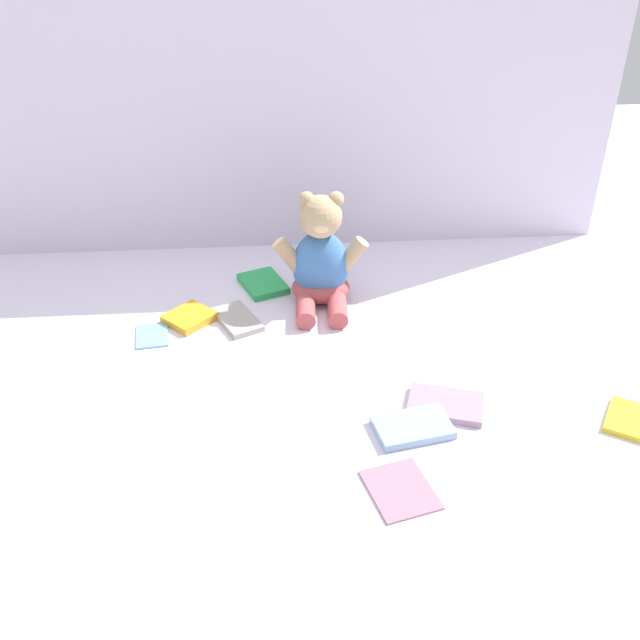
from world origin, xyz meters
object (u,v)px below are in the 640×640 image
book_case_8 (413,427)px  book_case_7 (190,318)px  teddy_bear (321,263)px  book_case_4 (400,489)px  book_case_1 (445,405)px  book_case_5 (263,284)px  book_case_0 (152,335)px  book_case_2 (627,419)px  book_case_3 (237,319)px  book_case_6 (326,263)px

book_case_8 → book_case_7: bearing=-144.3°
teddy_bear → book_case_4: size_ratio=2.17×
book_case_4 → book_case_8: (0.05, 0.14, 0.00)m
teddy_bear → book_case_1: bearing=-60.7°
book_case_1 → book_case_8: book_case_8 is taller
teddy_bear → book_case_5: teddy_bear is taller
book_case_0 → book_case_2: book_case_2 is taller
book_case_5 → book_case_7: (-0.16, -0.14, 0.00)m
book_case_0 → book_case_5: (0.24, 0.19, 0.00)m
book_case_1 → book_case_4: 0.23m
book_case_3 → book_case_8: 0.49m
book_case_1 → book_case_7: book_case_7 is taller
book_case_1 → book_case_2: size_ratio=1.33×
book_case_2 → book_case_5: size_ratio=0.86×
book_case_6 → book_case_5: bearing=82.3°
book_case_3 → book_case_7: book_case_7 is taller
book_case_8 → book_case_6: bearing=178.1°
book_case_1 → book_case_8: bearing=-33.6°
book_case_0 → book_case_5: bearing=-147.6°
book_case_1 → book_case_2: bearing=96.3°
book_case_4 → book_case_7: book_case_7 is taller
book_case_0 → book_case_4: size_ratio=0.76×
book_case_4 → book_case_3: bearing=-77.6°
book_case_0 → book_case_3: bearing=-173.3°
book_case_5 → book_case_3: bearing=47.4°
teddy_bear → book_case_1: size_ratio=1.90×
book_case_4 → book_case_6: book_case_6 is taller
book_case_5 → book_case_7: 0.21m
teddy_bear → book_case_6: bearing=84.2°
book_case_0 → book_case_6: book_case_6 is taller
teddy_bear → book_case_3: bearing=-153.9°
teddy_bear → book_case_6: (0.03, 0.16, -0.09)m
book_case_4 → book_case_8: 0.15m
book_case_0 → book_case_8: book_case_8 is taller
book_case_2 → teddy_bear: bearing=170.7°
book_case_0 → book_case_8: size_ratio=0.68×
book_case_4 → book_case_6: 0.77m
book_case_0 → book_case_8: 0.60m
teddy_bear → book_case_0: 0.40m
book_case_1 → teddy_bear: bearing=-136.3°
book_case_8 → teddy_bear: bearing=-175.8°
book_case_3 → book_case_5: book_case_5 is taller
book_case_2 → book_case_7: (-0.81, 0.40, 0.00)m
book_case_6 → book_case_7: 0.39m
book_case_4 → book_case_7: 0.65m
book_case_4 → book_case_5: (-0.21, 0.67, 0.00)m
book_case_4 → book_case_5: 0.71m
teddy_bear → book_case_7: (-0.29, -0.07, -0.09)m
book_case_2 → book_case_8: 0.39m
book_case_2 → book_case_7: book_case_7 is taller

